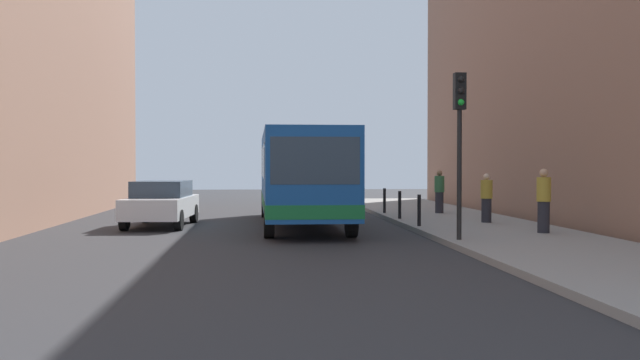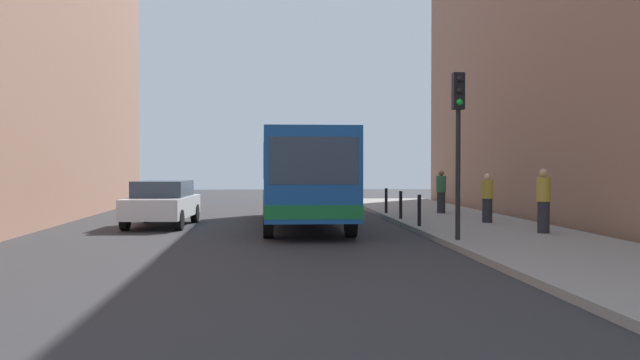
# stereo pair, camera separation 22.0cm
# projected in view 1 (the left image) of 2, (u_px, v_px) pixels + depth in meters

# --- Properties ---
(ground_plane) EXTENTS (80.00, 80.00, 0.00)m
(ground_plane) POSITION_uv_depth(u_px,v_px,m) (310.00, 239.00, 19.29)
(ground_plane) COLOR #2D2D30
(sidewalk) EXTENTS (4.40, 40.00, 0.15)m
(sidewalk) POSITION_uv_depth(u_px,v_px,m) (505.00, 234.00, 19.74)
(sidewalk) COLOR gray
(sidewalk) RESTS_ON ground
(bus) EXTENTS (2.58, 11.03, 3.00)m
(bus) POSITION_uv_depth(u_px,v_px,m) (301.00, 173.00, 23.48)
(bus) COLOR #19519E
(bus) RESTS_ON ground
(car_beside_bus) EXTENTS (2.07, 4.50, 1.48)m
(car_beside_bus) POSITION_uv_depth(u_px,v_px,m) (162.00, 202.00, 23.15)
(car_beside_bus) COLOR silver
(car_beside_bus) RESTS_ON ground
(traffic_light) EXTENTS (0.28, 0.33, 4.10)m
(traffic_light) POSITION_uv_depth(u_px,v_px,m) (460.00, 124.00, 17.54)
(traffic_light) COLOR black
(traffic_light) RESTS_ON sidewalk
(bollard_near) EXTENTS (0.11, 0.11, 0.95)m
(bollard_near) POSITION_uv_depth(u_px,v_px,m) (419.00, 210.00, 21.55)
(bollard_near) COLOR black
(bollard_near) RESTS_ON sidewalk
(bollard_mid) EXTENTS (0.11, 0.11, 0.95)m
(bollard_mid) POSITION_uv_depth(u_px,v_px,m) (400.00, 205.00, 24.53)
(bollard_mid) COLOR black
(bollard_mid) RESTS_ON sidewalk
(bollard_far) EXTENTS (0.11, 0.11, 0.95)m
(bollard_far) POSITION_uv_depth(u_px,v_px,m) (384.00, 201.00, 27.51)
(bollard_far) COLOR black
(bollard_far) RESTS_ON sidewalk
(pedestrian_near_signal) EXTENTS (0.38, 0.38, 1.74)m
(pedestrian_near_signal) POSITION_uv_depth(u_px,v_px,m) (544.00, 201.00, 19.35)
(pedestrian_near_signal) COLOR #26262D
(pedestrian_near_signal) RESTS_ON sidewalk
(pedestrian_mid_sidewalk) EXTENTS (0.38, 0.38, 1.57)m
(pedestrian_mid_sidewalk) POSITION_uv_depth(u_px,v_px,m) (486.00, 198.00, 22.95)
(pedestrian_mid_sidewalk) COLOR #26262D
(pedestrian_mid_sidewalk) RESTS_ON sidewalk
(pedestrian_far_sidewalk) EXTENTS (0.38, 0.38, 1.65)m
(pedestrian_far_sidewalk) POSITION_uv_depth(u_px,v_px,m) (439.00, 192.00, 27.45)
(pedestrian_far_sidewalk) COLOR #26262D
(pedestrian_far_sidewalk) RESTS_ON sidewalk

